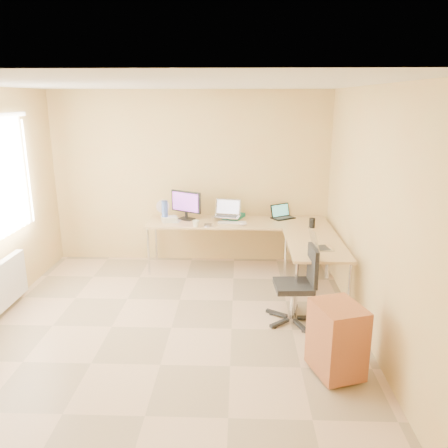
{
  "coord_description": "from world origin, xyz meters",
  "views": [
    {
      "loc": [
        0.74,
        -4.45,
        2.46
      ],
      "look_at": [
        0.55,
        1.1,
        0.9
      ],
      "focal_mm": 35.73,
      "sensor_mm": 36.0,
      "label": 1
    }
  ],
  "objects_px": {
    "desk_return": "(314,271)",
    "monitor": "(186,205)",
    "mug": "(196,223)",
    "water_bottle": "(165,211)",
    "keyboard": "(232,222)",
    "laptop_return": "(321,241)",
    "cabinet": "(337,339)",
    "laptop_black": "(283,212)",
    "desk_main": "(237,245)",
    "office_chair": "(294,280)",
    "laptop_center": "(227,209)",
    "desk_fan": "(163,209)"
  },
  "relations": [
    {
      "from": "monitor",
      "to": "laptop_return",
      "type": "relative_size",
      "value": 1.67
    },
    {
      "from": "desk_main",
      "to": "monitor",
      "type": "relative_size",
      "value": 5.27
    },
    {
      "from": "desk_main",
      "to": "laptop_center",
      "type": "bearing_deg",
      "value": 161.73
    },
    {
      "from": "desk_main",
      "to": "laptop_return",
      "type": "height_order",
      "value": "laptop_return"
    },
    {
      "from": "laptop_black",
      "to": "desk_fan",
      "type": "bearing_deg",
      "value": 147.57
    },
    {
      "from": "laptop_return",
      "to": "desk_fan",
      "type": "bearing_deg",
      "value": 45.55
    },
    {
      "from": "desk_return",
      "to": "water_bottle",
      "type": "relative_size",
      "value": 4.15
    },
    {
      "from": "laptop_black",
      "to": "mug",
      "type": "relative_size",
      "value": 3.35
    },
    {
      "from": "mug",
      "to": "desk_return",
      "type": "bearing_deg",
      "value": -24.23
    },
    {
      "from": "mug",
      "to": "desk_main",
      "type": "bearing_deg",
      "value": 26.91
    },
    {
      "from": "laptop_return",
      "to": "office_chair",
      "type": "distance_m",
      "value": 0.66
    },
    {
      "from": "laptop_center",
      "to": "mug",
      "type": "bearing_deg",
      "value": -128.07
    },
    {
      "from": "desk_fan",
      "to": "monitor",
      "type": "bearing_deg",
      "value": -25.34
    },
    {
      "from": "keyboard",
      "to": "desk_main",
      "type": "bearing_deg",
      "value": 50.85
    },
    {
      "from": "desk_return",
      "to": "keyboard",
      "type": "height_order",
      "value": "keyboard"
    },
    {
      "from": "desk_fan",
      "to": "office_chair",
      "type": "relative_size",
      "value": 0.28
    },
    {
      "from": "laptop_center",
      "to": "keyboard",
      "type": "bearing_deg",
      "value": -48.14
    },
    {
      "from": "monitor",
      "to": "water_bottle",
      "type": "bearing_deg",
      "value": -125.53
    },
    {
      "from": "desk_return",
      "to": "mug",
      "type": "xyz_separation_m",
      "value": [
        -1.56,
        0.7,
        0.41
      ]
    },
    {
      "from": "cabinet",
      "to": "laptop_black",
      "type": "bearing_deg",
      "value": 76.54
    },
    {
      "from": "monitor",
      "to": "cabinet",
      "type": "distance_m",
      "value": 3.27
    },
    {
      "from": "keyboard",
      "to": "office_chair",
      "type": "bearing_deg",
      "value": -64.64
    },
    {
      "from": "office_chair",
      "to": "laptop_return",
      "type": "bearing_deg",
      "value": 46.04
    },
    {
      "from": "office_chair",
      "to": "laptop_center",
      "type": "bearing_deg",
      "value": 111.6
    },
    {
      "from": "laptop_return",
      "to": "keyboard",
      "type": "bearing_deg",
      "value": 33.21
    },
    {
      "from": "keyboard",
      "to": "desk_fan",
      "type": "bearing_deg",
      "value": 164.76
    },
    {
      "from": "monitor",
      "to": "desk_fan",
      "type": "bearing_deg",
      "value": -167.67
    },
    {
      "from": "desk_main",
      "to": "laptop_center",
      "type": "height_order",
      "value": "laptop_center"
    },
    {
      "from": "desk_main",
      "to": "water_bottle",
      "type": "bearing_deg",
      "value": -177.31
    },
    {
      "from": "office_chair",
      "to": "mug",
      "type": "bearing_deg",
      "value": 128.64
    },
    {
      "from": "mug",
      "to": "office_chair",
      "type": "relative_size",
      "value": 0.11
    },
    {
      "from": "monitor",
      "to": "laptop_black",
      "type": "distance_m",
      "value": 1.45
    },
    {
      "from": "water_bottle",
      "to": "keyboard",
      "type": "bearing_deg",
      "value": -2.63
    },
    {
      "from": "laptop_center",
      "to": "water_bottle",
      "type": "distance_m",
      "value": 0.9
    },
    {
      "from": "laptop_center",
      "to": "mug",
      "type": "height_order",
      "value": "laptop_center"
    },
    {
      "from": "desk_return",
      "to": "laptop_black",
      "type": "distance_m",
      "value": 1.32
    },
    {
      "from": "laptop_center",
      "to": "laptop_return",
      "type": "height_order",
      "value": "laptop_center"
    },
    {
      "from": "office_chair",
      "to": "desk_return",
      "type": "bearing_deg",
      "value": 58.45
    },
    {
      "from": "keyboard",
      "to": "laptop_return",
      "type": "xyz_separation_m",
      "value": [
        1.08,
        -1.11,
        0.09
      ]
    },
    {
      "from": "laptop_center",
      "to": "desk_fan",
      "type": "xyz_separation_m",
      "value": [
        -0.96,
        0.15,
        -0.05
      ]
    },
    {
      "from": "desk_return",
      "to": "mug",
      "type": "height_order",
      "value": "mug"
    },
    {
      "from": "desk_return",
      "to": "cabinet",
      "type": "relative_size",
      "value": 1.96
    },
    {
      "from": "desk_main",
      "to": "desk_return",
      "type": "height_order",
      "value": "same"
    },
    {
      "from": "desk_return",
      "to": "monitor",
      "type": "distance_m",
      "value": 2.13
    },
    {
      "from": "mug",
      "to": "water_bottle",
      "type": "bearing_deg",
      "value": 152.52
    },
    {
      "from": "mug",
      "to": "desk_fan",
      "type": "distance_m",
      "value": 0.74
    },
    {
      "from": "laptop_center",
      "to": "mug",
      "type": "distance_m",
      "value": 0.57
    },
    {
      "from": "monitor",
      "to": "keyboard",
      "type": "xyz_separation_m",
      "value": [
        0.69,
        -0.19,
        -0.21
      ]
    },
    {
      "from": "water_bottle",
      "to": "cabinet",
      "type": "xyz_separation_m",
      "value": [
        1.98,
        -2.6,
        -0.53
      ]
    },
    {
      "from": "laptop_center",
      "to": "office_chair",
      "type": "bearing_deg",
      "value": -52.52
    }
  ]
}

